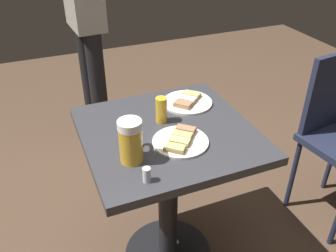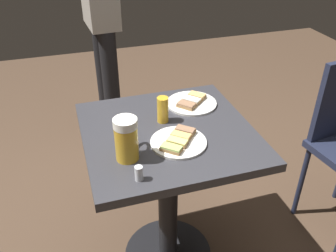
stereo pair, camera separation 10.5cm
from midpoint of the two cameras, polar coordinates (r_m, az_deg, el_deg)
The scene contains 7 objects.
cafe_table at distance 1.57m, azimuth 1.93°, elevation -6.53°, with size 0.68×0.66×0.76m.
plate_near at distance 1.38m, azimuth 3.84°, elevation -2.45°, with size 0.22×0.22×0.03m.
plate_far at distance 1.64m, azimuth 5.56°, elevation 3.68°, with size 0.23×0.23×0.03m.
beer_mug at distance 1.27m, azimuth -4.17°, elevation -2.05°, with size 0.09×0.13×0.16m.
beer_glass_small at distance 1.49m, azimuth 1.15°, elevation 2.53°, with size 0.05×0.05×0.11m, color gold.
salt_shaker at distance 1.20m, azimuth -2.10°, elevation -7.51°, with size 0.03×0.03×0.05m, color silver.
patron_standing at distance 2.40m, azimuth -9.19°, elevation 16.77°, with size 0.20×0.33×1.59m.
Camera 2 is at (-0.36, -1.16, 1.57)m, focal length 38.78 mm.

